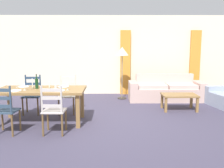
{
  "coord_description": "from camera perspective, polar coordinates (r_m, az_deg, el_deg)",
  "views": [
    {
      "loc": [
        0.14,
        -5.27,
        1.68
      ],
      "look_at": [
        0.19,
        0.65,
        0.75
      ],
      "focal_mm": 39.25,
      "sensor_mm": 36.0,
      "label": 1
    }
  ],
  "objects": [
    {
      "name": "dining_chair_near_left",
      "position": [
        5.06,
        -23.69,
        -5.58
      ],
      "size": [
        0.44,
        0.43,
        0.96
      ],
      "color": "#314558",
      "rests_on": "ground_plane"
    },
    {
      "name": "candle_tall",
      "position": [
        5.59,
        -18.03,
        -0.43
      ],
      "size": [
        0.05,
        0.05,
        0.23
      ],
      "color": "#998C66",
      "rests_on": "dining_table"
    },
    {
      "name": "standing_lamp",
      "position": [
        7.68,
        2.39,
        6.9
      ],
      "size": [
        0.4,
        0.4,
        1.64
      ],
      "color": "#332D28",
      "rests_on": "ground_plane"
    },
    {
      "name": "coffee_cup_primary",
      "position": [
        5.51,
        -12.95,
        -0.55
      ],
      "size": [
        0.07,
        0.07,
        0.09
      ],
      "primitive_type": "cylinder",
      "color": "silver",
      "rests_on": "dining_table"
    },
    {
      "name": "dinner_plate_near_left",
      "position": [
        5.44,
        -21.56,
        -1.45
      ],
      "size": [
        0.24,
        0.24,
        0.02
      ],
      "primitive_type": "cylinder",
      "color": "white",
      "rests_on": "dining_table"
    },
    {
      "name": "dinner_plate_far_left",
      "position": [
        5.9,
        -19.83,
        -0.58
      ],
      "size": [
        0.24,
        0.24,
        0.02
      ],
      "primitive_type": "cylinder",
      "color": "white",
      "rests_on": "dining_table"
    },
    {
      "name": "dining_chair_far_left",
      "position": [
        6.4,
        -18.08,
        -2.35
      ],
      "size": [
        0.44,
        0.42,
        0.96
      ],
      "color": "navy",
      "rests_on": "ground_plane"
    },
    {
      "name": "curtain_panel_right",
      "position": [
        8.95,
        18.72,
        4.73
      ],
      "size": [
        0.35,
        0.08,
        2.2
      ],
      "primitive_type": "cube",
      "color": "orange",
      "rests_on": "ground_plane"
    },
    {
      "name": "wine_glass_near_left",
      "position": [
        5.46,
        -19.73,
        -0.23
      ],
      "size": [
        0.06,
        0.06,
        0.16
      ],
      "color": "white",
      "rests_on": "dining_table"
    },
    {
      "name": "ground_plane",
      "position": [
        5.54,
        -1.91,
        -8.84
      ],
      "size": [
        9.6,
        9.6,
        0.02
      ],
      "primitive_type": "cube",
      "color": "#403B50"
    },
    {
      "name": "coffee_table",
      "position": [
        6.65,
        15.4,
        -2.89
      ],
      "size": [
        0.9,
        0.56,
        0.42
      ],
      "color": "olive",
      "rests_on": "ground_plane"
    },
    {
      "name": "fork_far_right",
      "position": [
        5.7,
        -12.7,
        -0.66
      ],
      "size": [
        0.03,
        0.17,
        0.01
      ],
      "primitive_type": "cube",
      "rotation": [
        0.0,
        0.0,
        -0.06
      ],
      "color": "silver",
      "rests_on": "dining_table"
    },
    {
      "name": "dinner_plate_far_right",
      "position": [
        5.67,
        -11.22,
        -0.6
      ],
      "size": [
        0.24,
        0.24,
        0.02
      ],
      "primitive_type": "cylinder",
      "color": "white",
      "rests_on": "dining_table"
    },
    {
      "name": "curtain_panel_left",
      "position": [
        8.47,
        3.13,
        4.98
      ],
      "size": [
        0.35,
        0.08,
        2.2
      ],
      "primitive_type": "cube",
      "color": "orange",
      "rests_on": "ground_plane"
    },
    {
      "name": "dining_table",
      "position": [
        5.55,
        -16.24,
        -1.99
      ],
      "size": [
        1.9,
        0.96,
        0.75
      ],
      "color": "olive",
      "rests_on": "ground_plane"
    },
    {
      "name": "wine_glass_near_right",
      "position": [
        5.24,
        -10.35,
        -0.21
      ],
      "size": [
        0.06,
        0.06,
        0.16
      ],
      "color": "white",
      "rests_on": "dining_table"
    },
    {
      "name": "wine_bottle",
      "position": [
        5.58,
        -17.13,
        0.16
      ],
      "size": [
        0.07,
        0.07,
        0.32
      ],
      "color": "#143819",
      "rests_on": "dining_table"
    },
    {
      "name": "dining_chair_near_right",
      "position": [
        4.78,
        -13.45,
        -5.89
      ],
      "size": [
        0.43,
        0.41,
        0.96
      ],
      "color": "beige",
      "rests_on": "ground_plane"
    },
    {
      "name": "fork_near_right",
      "position": [
        5.22,
        -13.85,
        -1.56
      ],
      "size": [
        0.02,
        0.17,
        0.01
      ],
      "primitive_type": "cube",
      "rotation": [
        0.0,
        0.0,
        -0.01
      ],
      "color": "silver",
      "rests_on": "dining_table"
    },
    {
      "name": "dinner_plate_near_right",
      "position": [
        5.19,
        -12.24,
        -1.51
      ],
      "size": [
        0.24,
        0.24,
        0.02
      ],
      "primitive_type": "cylinder",
      "color": "white",
      "rests_on": "dining_table"
    },
    {
      "name": "candle_short",
      "position": [
        5.44,
        -14.39,
        -0.7
      ],
      "size": [
        0.05,
        0.05,
        0.18
      ],
      "color": "#998C66",
      "rests_on": "dining_table"
    },
    {
      "name": "dining_chair_far_right",
      "position": [
        6.22,
        -10.31,
        -2.37
      ],
      "size": [
        0.42,
        0.4,
        0.96
      ],
      "color": "beige",
      "rests_on": "ground_plane"
    },
    {
      "name": "fork_far_left",
      "position": [
        5.96,
        -21.19,
        -0.64
      ],
      "size": [
        0.03,
        0.17,
        0.01
      ],
      "primitive_type": "cube",
      "rotation": [
        0.0,
        0.0,
        0.1
      ],
      "color": "silver",
      "rests_on": "dining_table"
    },
    {
      "name": "wall_far",
      "position": [
        8.58,
        -1.4,
        6.71
      ],
      "size": [
        9.6,
        0.16,
        2.7
      ],
      "primitive_type": "cube",
      "color": "beige",
      "rests_on": "ground_plane"
    },
    {
      "name": "couch",
      "position": [
        7.8,
        12.36,
        -1.54
      ],
      "size": [
        2.28,
        0.8,
        0.8
      ],
      "color": "#C8A79A",
      "rests_on": "ground_plane"
    },
    {
      "name": "fork_near_left",
      "position": [
        5.5,
        -23.02,
        -1.5
      ],
      "size": [
        0.02,
        0.17,
        0.01
      ],
      "primitive_type": "cube",
      "rotation": [
        0.0,
        0.0,
        0.0
      ],
      "color": "silver",
      "rests_on": "dining_table"
    }
  ]
}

